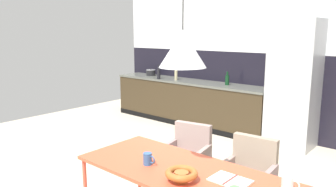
# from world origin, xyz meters

# --- Properties ---
(back_wall_splashback_dark) EXTENTS (6.90, 0.12, 1.49)m
(back_wall_splashback_dark) POSITION_xyz_m (0.00, 2.86, 0.75)
(back_wall_splashback_dark) COLOR black
(back_wall_splashback_dark) RESTS_ON ground
(back_wall_panel_upper) EXTENTS (6.90, 0.12, 1.49)m
(back_wall_panel_upper) POSITION_xyz_m (0.00, 2.86, 2.24)
(back_wall_panel_upper) COLOR silver
(back_wall_panel_upper) RESTS_ON back_wall_splashback_dark
(kitchen_counter) EXTENTS (3.53, 0.63, 0.89)m
(kitchen_counter) POSITION_xyz_m (-1.55, 2.50, 0.45)
(kitchen_counter) COLOR #362A1A
(kitchen_counter) RESTS_ON ground
(refrigerator_column) EXTENTS (0.72, 0.60, 2.08)m
(refrigerator_column) POSITION_xyz_m (0.58, 2.50, 1.04)
(refrigerator_column) COLOR #ADAFB2
(refrigerator_column) RESTS_ON ground
(dining_table) EXTENTS (1.90, 0.79, 0.74)m
(dining_table) POSITION_xyz_m (0.90, -0.75, 0.70)
(dining_table) COLOR #DE5435
(dining_table) RESTS_ON ground
(armchair_far_side) EXTENTS (0.53, 0.51, 0.83)m
(armchair_far_side) POSITION_xyz_m (1.07, 0.09, 0.52)
(armchair_far_side) COLOR gray
(armchair_far_side) RESTS_ON ground
(armchair_near_window) EXTENTS (0.56, 0.55, 0.80)m
(armchair_near_window) POSITION_xyz_m (0.25, 0.15, 0.51)
(armchair_near_window) COLOR gray
(armchair_near_window) RESTS_ON ground
(fruit_bowl) EXTENTS (0.25, 0.25, 0.09)m
(fruit_bowl) POSITION_xyz_m (1.00, -0.93, 0.80)
(fruit_bowl) COLOR #B2662D
(fruit_bowl) RESTS_ON dining_table
(open_book) EXTENTS (0.30, 0.22, 0.02)m
(open_book) POSITION_xyz_m (1.29, -0.68, 0.75)
(open_book) COLOR white
(open_book) RESTS_ON dining_table
(mug_wide_latte) EXTENTS (0.12, 0.08, 0.11)m
(mug_wide_latte) POSITION_xyz_m (0.59, -0.87, 0.79)
(mug_wide_latte) COLOR #335B93
(mug_wide_latte) RESTS_ON dining_table
(mug_white_ceramic) EXTENTS (0.13, 0.09, 0.11)m
(mug_white_ceramic) POSITION_xyz_m (1.68, -0.54, 0.79)
(mug_white_ceramic) COLOR white
(mug_white_ceramic) RESTS_ON dining_table
(cooking_pot) EXTENTS (0.21, 0.21, 0.16)m
(cooking_pot) POSITION_xyz_m (-2.66, 2.57, 0.96)
(cooking_pot) COLOR black
(cooking_pot) RESTS_ON kitchen_counter
(bottle_vinegar_dark) EXTENTS (0.07, 0.07, 0.30)m
(bottle_vinegar_dark) POSITION_xyz_m (-2.16, 2.28, 1.01)
(bottle_vinegar_dark) COLOR black
(bottle_vinegar_dark) RESTS_ON kitchen_counter
(bottle_oil_tall) EXTENTS (0.06, 0.06, 0.29)m
(bottle_oil_tall) POSITION_xyz_m (-1.80, 2.42, 1.02)
(bottle_oil_tall) COLOR tan
(bottle_oil_tall) RESTS_ON kitchen_counter
(bottle_spice_small) EXTENTS (0.07, 0.07, 0.25)m
(bottle_spice_small) POSITION_xyz_m (-0.65, 2.52, 0.99)
(bottle_spice_small) COLOR #0F3319
(bottle_spice_small) RESTS_ON kitchen_counter
(pendant_lamp_over_table_near) EXTENTS (0.37, 0.37, 1.34)m
(pendant_lamp_over_table_near) POSITION_xyz_m (0.90, -0.79, 1.74)
(pendant_lamp_over_table_near) COLOR black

